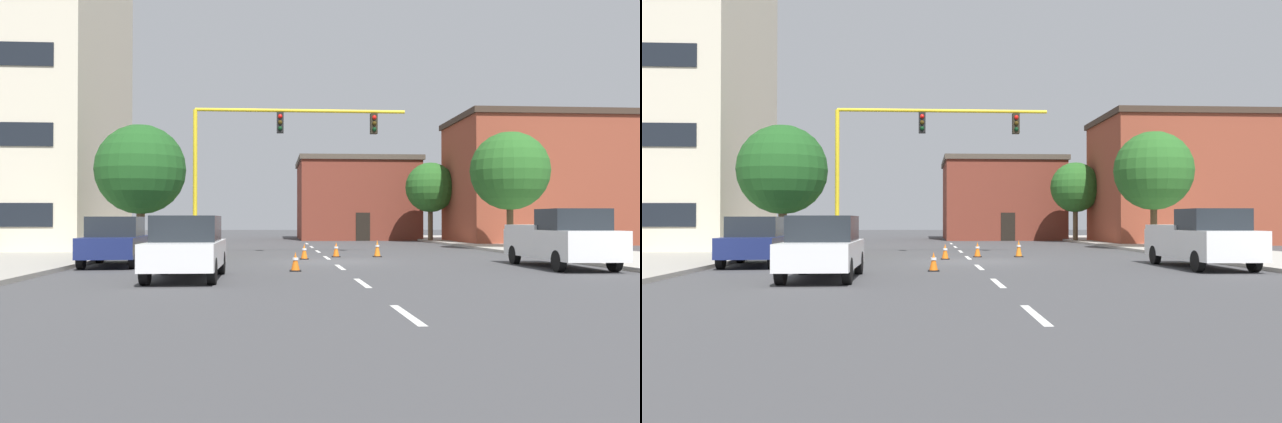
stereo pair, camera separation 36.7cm
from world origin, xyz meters
The scene contains 23 objects.
ground_plane centered at (0.00, 0.00, 0.00)m, with size 160.00×160.00×0.00m, color #424244.
sidewalk_left centered at (-11.95, 8.00, 0.07)m, with size 6.00×56.00×0.14m, color #9E998E.
sidewalk_right centered at (11.95, 8.00, 0.07)m, with size 6.00×56.00×0.14m, color #B2ADA3.
lane_stripe_seg_0 centered at (0.00, -14.00, 0.00)m, with size 0.16×2.40×0.01m, color silver.
lane_stripe_seg_1 centered at (0.00, -8.50, 0.00)m, with size 0.16×2.40×0.01m, color silver.
lane_stripe_seg_2 centered at (0.00, -3.00, 0.00)m, with size 0.16×2.40×0.01m, color silver.
lane_stripe_seg_3 centered at (0.00, 2.50, 0.00)m, with size 0.16×2.40×0.01m, color silver.
lane_stripe_seg_4 centered at (0.00, 8.00, 0.00)m, with size 0.16×2.40×0.01m, color silver.
lane_stripe_seg_5 centered at (0.00, 13.50, 0.00)m, with size 0.16×2.40×0.01m, color silver.
lane_stripe_seg_6 centered at (0.00, 19.00, 0.00)m, with size 0.16×2.40×0.01m, color silver.
building_brick_center centered at (4.65, 29.23, 3.39)m, with size 9.84×9.94×6.76m.
building_row_right centered at (16.93, 18.34, 4.39)m, with size 13.43×8.63×8.76m.
traffic_signal_gantry centered at (-4.44, 5.04, 2.34)m, with size 10.73×1.20×6.83m.
tree_right_mid centered at (10.68, 9.37, 4.32)m, with size 4.32×4.32×6.49m.
tree_left_near centered at (-8.01, 3.24, 3.80)m, with size 3.88×3.88×5.76m.
tree_right_far centered at (9.15, 21.05, 3.99)m, with size 3.64×3.64×5.83m.
pickup_truck_white centered at (7.49, -3.75, 0.97)m, with size 2.04×5.41×1.99m.
sedan_white_near_left centered at (-4.65, -7.08, 0.89)m, with size 1.90×4.51×1.74m.
sedan_navy_mid_left centered at (-7.86, -1.73, 0.89)m, with size 2.15×4.62×1.74m.
traffic_cone_roadside_a centered at (-1.59, -4.64, 0.30)m, with size 0.36×0.36×0.61m.
traffic_cone_roadside_b centered at (0.45, 2.97, 0.32)m, with size 0.36×0.36×0.66m.
traffic_cone_roadside_c centered at (2.27, 2.96, 0.37)m, with size 0.36×0.36×0.76m.
traffic_cone_roadside_d centered at (-1.02, 1.44, 0.32)m, with size 0.36×0.36×0.65m.
Camera 1 is at (-2.27, -24.79, 1.62)m, focal length 35.83 mm.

